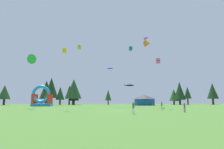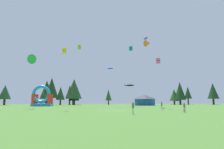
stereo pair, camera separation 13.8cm
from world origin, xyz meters
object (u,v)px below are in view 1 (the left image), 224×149
at_px(person_left_edge, 162,105).
at_px(kite_teal_box, 131,49).
at_px(kite_purple_parafoil, 146,38).
at_px(person_near_camera, 184,107).
at_px(kite_pink_box, 158,61).
at_px(person_midfield, 133,107).
at_px(inflatable_yellow_castle, 42,99).
at_px(kite_black_parafoil, 129,85).
at_px(kite_blue_parafoil, 110,68).
at_px(kite_green_delta, 34,59).
at_px(festival_tent, 144,100).
at_px(kite_lime_box, 79,47).
at_px(kite_orange_delta, 148,43).
at_px(kite_yellow_box, 64,51).

bearing_deg(person_left_edge, kite_teal_box, -123.90).
bearing_deg(kite_teal_box, kite_purple_parafoil, -65.65).
bearing_deg(person_near_camera, kite_pink_box, -63.10).
xyz_separation_m(kite_pink_box, kite_purple_parafoil, (-1.29, 6.29, 7.36)).
height_order(person_midfield, inflatable_yellow_castle, inflatable_yellow_castle).
bearing_deg(person_near_camera, inflatable_yellow_castle, -20.19).
bearing_deg(inflatable_yellow_castle, kite_black_parafoil, -14.98).
distance_m(kite_teal_box, kite_blue_parafoil, 10.59).
relative_size(kite_teal_box, kite_green_delta, 1.33).
height_order(kite_purple_parafoil, festival_tent, kite_purple_parafoil).
bearing_deg(kite_teal_box, kite_green_delta, -162.11).
distance_m(kite_black_parafoil, kite_lime_box, 18.17).
bearing_deg(kite_green_delta, kite_orange_delta, 14.81).
relative_size(kite_orange_delta, kite_yellow_box, 1.62).
distance_m(kite_lime_box, kite_blue_parafoil, 16.90).
distance_m(kite_pink_box, person_near_camera, 16.71).
xyz_separation_m(kite_teal_box, person_near_camera, (4.36, -26.27, -16.21)).
xyz_separation_m(kite_teal_box, person_left_edge, (2.85, -19.23, -16.16)).
bearing_deg(kite_pink_box, kite_blue_parafoil, 116.44).
relative_size(kite_orange_delta, kite_pink_box, 1.72).
height_order(kite_blue_parafoil, festival_tent, kite_blue_parafoil).
bearing_deg(kite_purple_parafoil, person_near_camera, -86.03).
xyz_separation_m(kite_pink_box, person_left_edge, (-1.44, -6.31, -9.99)).
xyz_separation_m(kite_purple_parafoil, kite_lime_box, (-17.57, -0.07, -2.83)).
height_order(kite_orange_delta, kite_teal_box, kite_orange_delta).
distance_m(kite_purple_parafoil, person_left_edge, 21.45).
bearing_deg(kite_blue_parafoil, kite_teal_box, -51.82).
bearing_deg(kite_pink_box, kite_orange_delta, 86.16).
relative_size(kite_black_parafoil, inflatable_yellow_castle, 1.02).
relative_size(kite_pink_box, kite_teal_box, 0.65).
xyz_separation_m(kite_green_delta, person_left_edge, (28.30, -11.01, -10.98)).
distance_m(kite_black_parafoil, kite_green_delta, 26.90).
distance_m(kite_black_parafoil, festival_tent, 15.39).
xyz_separation_m(kite_lime_box, person_midfield, (9.90, -23.36, -14.46)).
bearing_deg(kite_black_parafoil, person_left_edge, -80.03).
distance_m(kite_green_delta, kite_blue_parafoil, 25.09).
relative_size(kite_lime_box, person_midfield, 9.11).
relative_size(kite_blue_parafoil, person_midfield, 7.15).
distance_m(kite_teal_box, festival_tent, 21.24).
relative_size(kite_black_parafoil, kite_blue_parafoil, 0.54).
distance_m(person_near_camera, inflatable_yellow_castle, 46.35).
bearing_deg(inflatable_yellow_castle, person_left_edge, -41.48).
relative_size(kite_green_delta, kite_lime_box, 0.83).
xyz_separation_m(kite_purple_parafoil, kite_green_delta, (-28.45, -1.59, -6.38)).
bearing_deg(person_midfield, kite_blue_parafoil, -67.32).
distance_m(kite_lime_box, inflatable_yellow_castle, 23.18).
distance_m(kite_purple_parafoil, kite_green_delta, 29.20).
distance_m(kite_yellow_box, person_near_camera, 24.95).
bearing_deg(kite_black_parafoil, kite_teal_box, -28.57).
xyz_separation_m(kite_black_parafoil, kite_teal_box, (0.59, -0.32, 10.88)).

